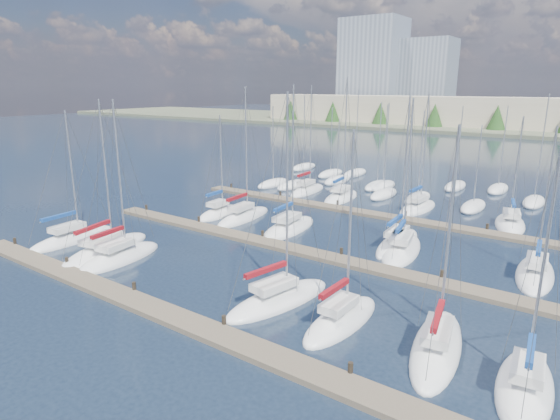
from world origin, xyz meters
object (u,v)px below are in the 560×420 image
Objects in this scene: sailboat_e at (341,320)px; sailboat_i at (244,217)px; sailboat_b at (106,250)px; sailboat_f at (437,347)px; sailboat_c at (120,257)px; sailboat_o at (341,197)px; sailboat_j at (289,228)px; sailboat_d at (279,299)px; sailboat_g at (525,387)px; sailboat_q at (510,224)px; sailboat_k at (398,243)px; sailboat_m at (535,274)px; sailboat_h at (220,213)px; sailboat_a at (73,239)px; sailboat_n at (307,191)px; sailboat_l at (401,249)px; sailboat_p at (418,208)px.

sailboat_e is 0.85× the size of sailboat_i.
sailboat_b is 27.20m from sailboat_f.
sailboat_f is at bearing -3.44° from sailboat_c.
sailboat_o is 1.27× the size of sailboat_e.
sailboat_j is at bearing 135.57° from sailboat_e.
sailboat_i reaches higher than sailboat_d.
sailboat_o reaches higher than sailboat_g.
sailboat_q is at bearing 33.29° from sailboat_j.
sailboat_m is (10.80, -0.82, -0.01)m from sailboat_k.
sailboat_d is at bearing -42.46° from sailboat_h.
sailboat_q is at bearing 24.76° from sailboat_i.
sailboat_h is at bearing -124.01° from sailboat_o.
sailboat_f reaches higher than sailboat_g.
sailboat_c reaches higher than sailboat_a.
sailboat_o is at bearing 130.52° from sailboat_k.
sailboat_l is at bearing -41.92° from sailboat_n.
sailboat_i is 1.25× the size of sailboat_h.
sailboat_a is (-11.94, -28.21, -0.01)m from sailboat_o.
sailboat_d is at bearing 171.66° from sailboat_g.
sailboat_b is at bearing -96.93° from sailboat_n.
sailboat_f reaches higher than sailboat_e.
sailboat_i reaches higher than sailboat_b.
sailboat_o is at bearing 74.37° from sailboat_c.
sailboat_j is at bearing -173.87° from sailboat_k.
sailboat_b reaches higher than sailboat_g.
sailboat_j is (13.93, 13.97, 0.00)m from sailboat_a.
sailboat_p is at bearing 129.57° from sailboat_m.
sailboat_b is 0.95× the size of sailboat_d.
sailboat_c is 31.54m from sailboat_m.
sailboat_e is 4.57m from sailboat_d.
sailboat_h is at bearing 173.77° from sailboat_j.
sailboat_j reaches higher than sailboat_d.
sailboat_h is (-9.07, 0.09, 0.00)m from sailboat_j.
sailboat_n reaches higher than sailboat_p.
sailboat_m is 1.02× the size of sailboat_h.
sailboat_j is at bearing -153.29° from sailboat_q.
sailboat_e is 15.36m from sailboat_k.
sailboat_d reaches higher than sailboat_a.
sailboat_q is (25.98, 27.82, 0.00)m from sailboat_b.
sailboat_c is (-4.53, -28.61, -0.01)m from sailboat_o.
sailboat_f reaches higher than sailboat_h.
sailboat_l reaches higher than sailboat_a.
sailboat_p is 1.13× the size of sailboat_g.
sailboat_q is (19.08, -0.43, -0.02)m from sailboat_o.
sailboat_c is 1.17× the size of sailboat_h.
sailboat_a is at bearing -161.52° from sailboat_l.
sailboat_p is at bearing 163.14° from sailboat_q.
sailboat_o is 1.06× the size of sailboat_j.
sailboat_o is 1.13× the size of sailboat_p.
sailboat_g is (9.79, -0.70, 0.00)m from sailboat_e.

